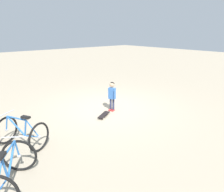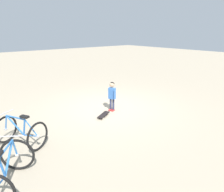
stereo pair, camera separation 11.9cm
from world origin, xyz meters
TOP-DOWN VIEW (x-y plane):
  - ground_plane at (0.00, 0.00)m, footprint 50.00×50.00m
  - child_person at (0.35, -0.06)m, footprint 0.41×0.25m
  - skateboard at (0.59, -0.63)m, footprint 0.47×0.65m
  - bicycle_near at (0.76, -3.33)m, footprint 1.28×1.14m
  - bicycle_mid at (2.11, -3.98)m, footprint 1.28×1.20m

SIDE VIEW (x-z plane):
  - ground_plane at x=0.00m, z-range 0.00..0.00m
  - skateboard at x=0.59m, z-range 0.02..0.10m
  - bicycle_near at x=0.76m, z-range -0.04..0.80m
  - bicycle_mid at x=2.11m, z-range -0.04..0.80m
  - child_person at x=0.35m, z-range 0.13..1.19m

